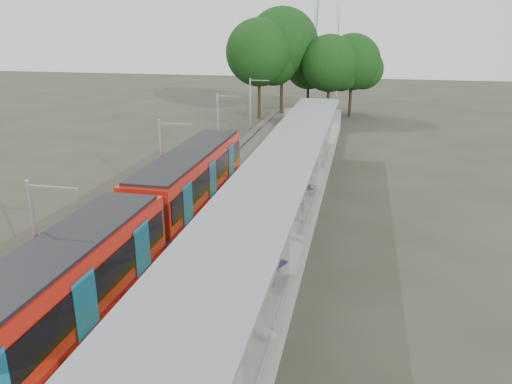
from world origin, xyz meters
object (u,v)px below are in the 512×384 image
Objects in this scene: bench_near at (270,265)px; info_pillar_far at (297,176)px; bench_mid at (306,185)px; bench_far at (305,179)px; litter_bin at (299,212)px; train at (140,222)px.

info_pillar_far is (-0.51, 11.98, 0.15)m from bench_near.
bench_far is at bearing 74.75° from bench_mid.
litter_bin is at bearing -76.08° from bench_far.
bench_near reaches higher than litter_bin.
bench_mid is at bearing -40.90° from info_pillar_far.
bench_mid is 0.97× the size of bench_far.
litter_bin reaches higher than bench_mid.
bench_near is 12.00m from info_pillar_far.
train is at bearing -147.86° from litter_bin.
info_pillar_far is (-0.46, -0.11, 0.23)m from bench_far.
bench_far is at bearing 114.84° from bench_near.
info_pillar_far reaches higher than bench_far.
train is 11.55m from info_pillar_far.
bench_far is (6.41, 10.00, -0.56)m from train.
train is 6.81m from bench_near.
bench_near is at bearing -93.19° from litter_bin.
litter_bin is (0.36, 6.37, -0.11)m from bench_near.
info_pillar_far is (5.95, 9.89, -0.33)m from train.
bench_far is at bearing 57.33° from train.
bench_far reaches higher than bench_mid.
litter_bin is (0.21, -4.58, -0.01)m from bench_mid.
train reaches higher than bench_near.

